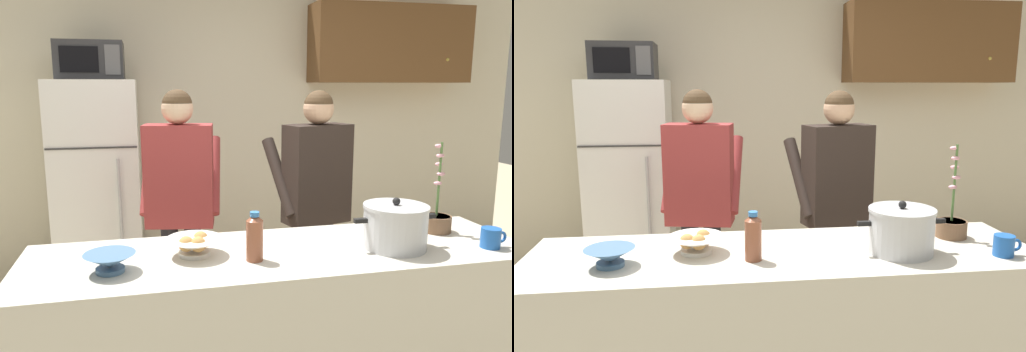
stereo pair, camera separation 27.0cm
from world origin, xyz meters
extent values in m
cube|color=beige|center=(0.00, 2.30, 1.30)|extent=(6.00, 0.12, 2.60)
cube|color=brown|center=(1.60, 2.07, 2.04)|extent=(1.47, 0.34, 0.68)
sphere|color=gold|center=(2.08, 1.90, 1.90)|extent=(0.03, 0.03, 0.03)
cube|color=beige|center=(0.00, 0.00, 0.46)|extent=(2.34, 0.68, 0.92)
cube|color=white|center=(-0.97, 1.85, 0.86)|extent=(0.64, 0.64, 1.71)
cube|color=#333333|center=(-0.97, 1.53, 1.23)|extent=(0.63, 0.01, 0.01)
cylinder|color=#B2B2B7|center=(-0.80, 1.50, 0.77)|extent=(0.02, 0.02, 0.77)
cube|color=#2D2D30|center=(-0.97, 1.83, 1.85)|extent=(0.48, 0.36, 0.28)
cube|color=black|center=(-1.03, 1.65, 1.85)|extent=(0.26, 0.01, 0.18)
cube|color=#59595B|center=(-0.80, 1.65, 1.85)|extent=(0.11, 0.01, 0.21)
cylinder|color=black|center=(-0.33, 0.92, 0.40)|extent=(0.11, 0.11, 0.80)
cylinder|color=black|center=(-0.47, 0.95, 0.40)|extent=(0.11, 0.11, 0.80)
cube|color=#993333|center=(-0.40, 0.93, 1.12)|extent=(0.45, 0.27, 0.63)
sphere|color=beige|center=(-0.40, 0.93, 1.53)|extent=(0.19, 0.19, 0.19)
sphere|color=#4C3823|center=(-0.40, 0.93, 1.56)|extent=(0.18, 0.18, 0.18)
cylinder|color=#993333|center=(-0.17, 1.01, 1.10)|extent=(0.15, 0.38, 0.49)
cylinder|color=#993333|center=(-0.59, 1.09, 1.10)|extent=(0.15, 0.38, 0.49)
cylinder|color=black|center=(0.53, 0.84, 0.40)|extent=(0.11, 0.11, 0.80)
cylinder|color=black|center=(0.39, 0.80, 0.40)|extent=(0.11, 0.11, 0.80)
cube|color=#2D231E|center=(0.46, 0.82, 1.11)|extent=(0.45, 0.30, 0.63)
sphere|color=#D8A884|center=(0.46, 0.82, 1.53)|extent=(0.19, 0.19, 0.19)
sphere|color=#4C3823|center=(0.46, 0.82, 1.55)|extent=(0.18, 0.18, 0.18)
cylinder|color=#2D231E|center=(0.63, 0.99, 1.09)|extent=(0.18, 0.38, 0.49)
cylinder|color=#2D231E|center=(0.23, 0.88, 1.09)|extent=(0.18, 0.38, 0.49)
cylinder|color=silver|center=(0.52, -0.08, 1.02)|extent=(0.29, 0.29, 0.19)
cylinder|color=silver|center=(0.52, -0.08, 1.12)|extent=(0.30, 0.30, 0.02)
sphere|color=black|center=(0.52, -0.08, 1.14)|extent=(0.04, 0.04, 0.04)
cube|color=black|center=(0.35, -0.08, 1.06)|extent=(0.06, 0.02, 0.02)
cube|color=black|center=(0.70, -0.08, 1.06)|extent=(0.06, 0.02, 0.02)
cylinder|color=#1E59B2|center=(0.96, -0.18, 0.97)|extent=(0.09, 0.09, 0.10)
torus|color=#1E59B2|center=(1.02, -0.18, 0.97)|extent=(0.06, 0.01, 0.06)
cylinder|color=white|center=(-0.40, 0.03, 0.93)|extent=(0.14, 0.14, 0.02)
cone|color=white|center=(-0.40, 0.03, 0.97)|extent=(0.26, 0.26, 0.06)
sphere|color=tan|center=(-0.44, 0.00, 0.98)|extent=(0.07, 0.07, 0.07)
sphere|color=tan|center=(-0.37, 0.06, 0.98)|extent=(0.07, 0.07, 0.07)
sphere|color=tan|center=(-0.39, -0.02, 0.98)|extent=(0.07, 0.07, 0.07)
cylinder|color=#4C7299|center=(-0.76, -0.09, 0.93)|extent=(0.12, 0.12, 0.02)
cone|color=#4C7299|center=(-0.76, -0.09, 0.97)|extent=(0.21, 0.21, 0.06)
cylinder|color=brown|center=(-0.15, -0.09, 1.01)|extent=(0.07, 0.07, 0.18)
cone|color=brown|center=(-0.15, -0.09, 1.11)|extent=(0.07, 0.07, 0.03)
cylinder|color=#3372BF|center=(-0.15, -0.09, 1.13)|extent=(0.04, 0.04, 0.02)
cylinder|color=brown|center=(0.86, 0.11, 0.96)|extent=(0.15, 0.15, 0.09)
cylinder|color=#38281E|center=(0.86, 0.11, 1.00)|extent=(0.14, 0.14, 0.01)
cylinder|color=#4C7238|center=(0.86, 0.11, 1.20)|extent=(0.01, 0.02, 0.38)
ellipsoid|color=pink|center=(0.85, 0.11, 1.18)|extent=(0.04, 0.03, 0.02)
ellipsoid|color=pink|center=(0.87, 0.11, 1.23)|extent=(0.04, 0.03, 0.02)
ellipsoid|color=pink|center=(0.87, 0.12, 1.27)|extent=(0.04, 0.03, 0.02)
ellipsoid|color=pink|center=(0.86, 0.10, 1.32)|extent=(0.04, 0.03, 0.02)
ellipsoid|color=pink|center=(0.85, 0.11, 1.37)|extent=(0.04, 0.03, 0.02)
camera|label=1|loc=(-0.60, -2.04, 1.67)|focal=33.79mm
camera|label=2|loc=(-0.33, -2.09, 1.67)|focal=33.79mm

